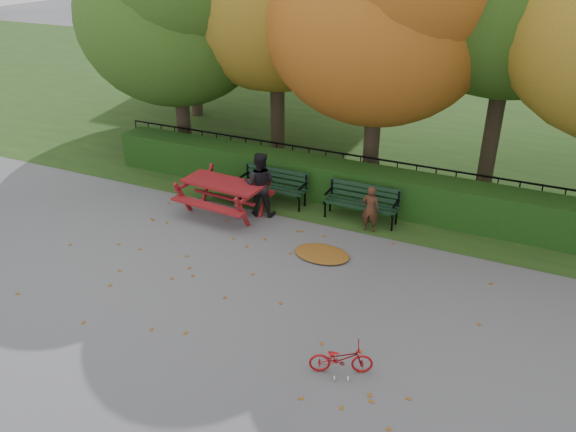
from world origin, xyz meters
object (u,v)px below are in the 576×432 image
at_px(tree_c, 392,2).
at_px(adult, 260,184).
at_px(bench_right, 362,200).
at_px(bicycle, 341,358).
at_px(tree_a, 178,4).
at_px(bench_left, 274,183).
at_px(picnic_table, 224,189).
at_px(child, 370,209).

height_order(tree_c, adult, tree_c).
xyz_separation_m(bench_right, bicycle, (1.42, -5.28, -0.25)).
height_order(tree_a, bench_left, tree_a).
relative_size(bench_right, bicycle, 1.76).
height_order(tree_a, adult, tree_a).
bearing_deg(picnic_table, adult, 27.73).
distance_m(picnic_table, adult, 0.90).
bearing_deg(bench_left, tree_c, 46.64).
bearing_deg(adult, bench_left, -103.96).
xyz_separation_m(tree_c, adult, (-2.12, -3.06, -4.01)).
bearing_deg(picnic_table, child, 14.44).
xyz_separation_m(adult, bicycle, (3.81, -4.48, -0.55)).
height_order(tree_c, bench_right, tree_c).
relative_size(bench_right, child, 1.57).
xyz_separation_m(tree_c, bench_left, (-2.13, -2.26, -4.30)).
relative_size(bench_left, child, 1.57).
relative_size(bench_left, bicycle, 1.76).
bearing_deg(child, bicycle, 96.28).
relative_size(bench_left, picnic_table, 0.85).
xyz_separation_m(bench_right, picnic_table, (-3.20, -1.16, 0.15)).
xyz_separation_m(tree_a, picnic_table, (3.09, -3.04, -3.85)).
height_order(bench_right, adult, adult).
xyz_separation_m(bench_left, bench_right, (2.40, 0.00, 0.00)).
bearing_deg(tree_a, bench_left, -25.76).
distance_m(tree_c, bench_right, 4.87).
distance_m(tree_a, picnic_table, 5.79).
bearing_deg(bench_right, child, -54.43).
distance_m(bench_left, picnic_table, 1.42).
height_order(adult, bicycle, adult).
height_order(tree_a, bicycle, tree_a).
distance_m(picnic_table, bicycle, 6.21).
distance_m(bench_left, child, 2.80).
distance_m(bench_left, bench_right, 2.40).
xyz_separation_m(picnic_table, adult, (0.82, 0.36, 0.14)).
xyz_separation_m(tree_a, bench_right, (6.29, -1.88, -4.00)).
xyz_separation_m(child, adult, (-2.74, -0.30, 0.24)).
relative_size(tree_a, adult, 4.59).
bearing_deg(bicycle, bench_left, 12.34).
distance_m(tree_c, bench_left, 5.31).
bearing_deg(bench_left, picnic_table, -124.61).
height_order(bench_right, bicycle, bench_right).
distance_m(tree_a, child, 8.09).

